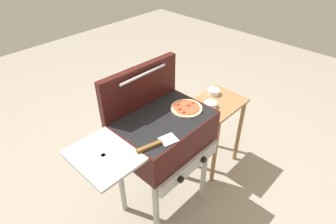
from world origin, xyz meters
TOP-DOWN VIEW (x-y plane):
  - ground_plane at (0.00, 0.00)m, footprint 8.00×8.00m
  - grill at (-0.01, -0.00)m, footprint 0.96×0.53m
  - grill_lid_open at (0.00, 0.21)m, footprint 0.63×0.09m
  - pizza_pepperoni at (0.18, -0.05)m, footprint 0.22×0.22m
  - spatula at (-0.21, -0.16)m, footprint 0.27×0.12m
  - prep_table at (0.66, 0.00)m, footprint 0.44×0.36m
  - topping_bowl_near at (0.55, -0.00)m, footprint 0.10×0.10m
  - topping_bowl_far at (0.73, 0.10)m, footprint 0.10×0.10m

SIDE VIEW (x-z plane):
  - ground_plane at x=0.00m, z-range 0.00..0.00m
  - prep_table at x=0.66m, z-range 0.16..0.86m
  - topping_bowl_near at x=0.55m, z-range 0.71..0.75m
  - topping_bowl_far at x=0.73m, z-range 0.71..0.75m
  - grill at x=-0.01m, z-range 0.31..1.21m
  - spatula at x=-0.21m, z-range 0.90..0.92m
  - pizza_pepperoni at x=0.18m, z-range 0.89..0.93m
  - grill_lid_open at x=0.00m, z-range 0.90..1.20m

